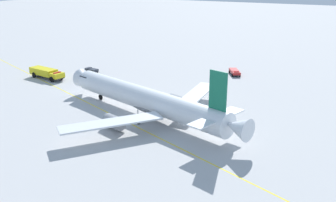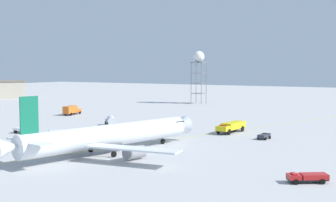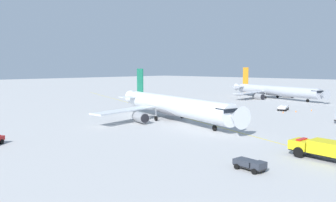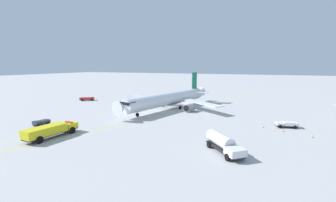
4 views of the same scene
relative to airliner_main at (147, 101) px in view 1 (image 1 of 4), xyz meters
name	(u,v)px [view 1 (image 1 of 4)]	position (x,y,z in m)	size (l,w,h in m)	color
ground_plane	(129,113)	(-4.29, 0.06, -3.20)	(600.00, 600.00, 0.00)	#B2B2B2
airliner_main	(147,101)	(0.00, 0.00, 0.00)	(43.01, 36.30, 11.56)	silver
fire_tender_truck	(46,73)	(-37.06, 9.93, -1.66)	(10.82, 4.05, 2.50)	#232326
baggage_truck_truck	(92,70)	(-31.13, 20.20, -2.49)	(3.79, 2.31, 1.22)	#232326
ops_pickup_truck	(235,72)	(2.95, 37.44, -2.39)	(4.70, 5.74, 1.41)	#232326
taxiway_centreline	(128,122)	(-1.60, -4.06, -3.20)	(180.92, 62.82, 0.01)	yellow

